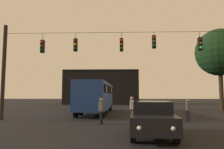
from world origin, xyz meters
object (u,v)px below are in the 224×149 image
car_near_right (152,118)px  tree_left_silhouette (219,53)px  pedestrian_crossing_center (144,108)px  pedestrian_crossing_right (132,107)px  city_bus (97,95)px  pedestrian_near_bus (188,109)px  pedestrian_crossing_left (101,109)px

car_near_right → tree_left_silhouette: tree_left_silhouette is taller
pedestrian_crossing_center → pedestrian_crossing_right: size_ratio=0.91×
city_bus → tree_left_silhouette: bearing=18.7°
pedestrian_crossing_center → city_bus: bearing=128.4°
pedestrian_crossing_center → pedestrian_near_bus: size_ratio=1.02×
city_bus → pedestrian_crossing_right: (3.14, -6.72, -0.90)m
pedestrian_crossing_left → pedestrian_near_bus: (5.87, 1.63, -0.07)m
city_bus → pedestrian_crossing_center: bearing=-51.6°
city_bus → car_near_right: (3.72, -11.86, -1.07)m
car_near_right → pedestrian_crossing_center: pedestrian_crossing_center is taller
pedestrian_crossing_left → tree_left_silhouette: size_ratio=0.16×
car_near_right → pedestrian_crossing_left: (-2.57, 3.84, 0.12)m
car_near_right → tree_left_silhouette: bearing=56.9°
pedestrian_crossing_left → pedestrian_near_bus: bearing=15.5°
pedestrian_crossing_center → pedestrian_near_bus: 3.10m
pedestrian_crossing_center → pedestrian_crossing_right: bearing=-124.2°
pedestrian_crossing_center → tree_left_silhouette: size_ratio=0.15×
pedestrian_near_bus → tree_left_silhouette: (7.66, 11.37, 6.21)m
car_near_right → pedestrian_crossing_center: size_ratio=2.89×
city_bus → pedestrian_crossing_center: 6.75m
city_bus → pedestrian_crossing_right: city_bus is taller
pedestrian_crossing_left → tree_left_silhouette: tree_left_silhouette is taller
pedestrian_near_bus → tree_left_silhouette: size_ratio=0.15×
car_near_right → tree_left_silhouette: (10.96, 16.83, 6.26)m
pedestrian_crossing_right → city_bus: bearing=115.0°
pedestrian_crossing_left → pedestrian_crossing_right: pedestrian_crossing_right is taller
pedestrian_crossing_left → pedestrian_crossing_right: size_ratio=0.96×
pedestrian_crossing_left → city_bus: bearing=98.1°
pedestrian_crossing_left → pedestrian_crossing_right: bearing=33.4°
city_bus → pedestrian_crossing_center: size_ratio=7.19×
pedestrian_crossing_center → tree_left_silhouette: bearing=44.1°
pedestrian_near_bus → tree_left_silhouette: 15.05m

